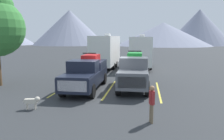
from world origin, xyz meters
The scene contains 11 objects.
ground_plane centered at (0.00, 0.00, 0.00)m, with size 240.00×240.00×0.00m, color #2D3033.
pickup_truck_a centered at (-1.61, 0.46, 1.14)m, with size 2.16×5.86×2.48m.
pickup_truck_b centered at (1.64, 1.19, 1.23)m, with size 2.11×5.41×2.62m.
lot_stripe_a centered at (-3.34, 0.60, 0.00)m, with size 0.12×5.50×0.01m, color gold.
lot_stripe_b centered at (0.00, 0.60, 0.00)m, with size 0.12×5.50×0.01m, color gold.
lot_stripe_c centered at (3.34, 0.60, 0.00)m, with size 0.12×5.50×0.01m, color gold.
camper_trailer_a centered at (-2.13, 10.49, 2.11)m, with size 2.44×8.40×4.02m.
camper_trailer_b centered at (1.97, 10.93, 2.07)m, with size 2.45×7.80×3.93m.
person_a centered at (2.72, -4.92, 0.93)m, with size 0.24×0.35×1.61m.
dog centered at (-3.11, -4.12, 0.44)m, with size 0.84×0.38×0.65m.
mountain_ridge centered at (-6.84, 82.21, 6.37)m, with size 156.83×41.57×15.83m.
Camera 1 is at (2.41, -13.66, 3.60)m, focal length 34.08 mm.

